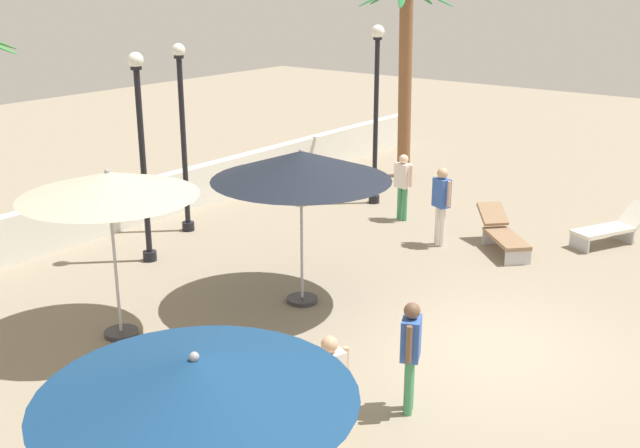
{
  "coord_description": "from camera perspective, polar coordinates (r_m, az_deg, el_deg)",
  "views": [
    {
      "loc": [
        -10.26,
        -4.67,
        5.63
      ],
      "look_at": [
        0.0,
        3.26,
        1.4
      ],
      "focal_mm": 43.1,
      "sensor_mm": 36.0,
      "label": 1
    }
  ],
  "objects": [
    {
      "name": "lamp_post_1",
      "position": [
        17.4,
        -10.13,
        6.58
      ],
      "size": [
        0.29,
        0.29,
        4.23
      ],
      "color": "black",
      "rests_on": "ground_plane"
    },
    {
      "name": "ground_plane",
      "position": [
        12.6,
        11.94,
        -8.89
      ],
      "size": [
        56.0,
        56.0,
        0.0
      ],
      "primitive_type": "plane",
      "color": "gray"
    },
    {
      "name": "palm_tree_1",
      "position": [
        22.02,
        6.33,
        12.15
      ],
      "size": [
        2.68,
        2.76,
        5.62
      ],
      "color": "brown",
      "rests_on": "ground_plane"
    },
    {
      "name": "lounge_chair_0",
      "position": [
        17.86,
        20.84,
        -0.23
      ],
      "size": [
        1.94,
        1.32,
        0.84
      ],
      "color": "#B7B7BC",
      "rests_on": "ground_plane"
    },
    {
      "name": "guest_3",
      "position": [
        10.28,
        6.75,
        -9.07
      ],
      "size": [
        0.52,
        0.37,
        1.59
      ],
      "color": "#3F8C59",
      "rests_on": "ground_plane"
    },
    {
      "name": "lamp_post_0",
      "position": [
        19.34,
        4.19,
        8.9
      ],
      "size": [
        0.33,
        0.33,
        4.48
      ],
      "color": "black",
      "rests_on": "ground_plane"
    },
    {
      "name": "guest_1",
      "position": [
        18.31,
        6.18,
        3.21
      ],
      "size": [
        0.3,
        0.55,
        1.61
      ],
      "color": "#3F8C59",
      "rests_on": "ground_plane"
    },
    {
      "name": "patio_umbrella_1",
      "position": [
        13.12,
        -1.41,
        4.31
      ],
      "size": [
        3.12,
        3.12,
        2.82
      ],
      "color": "#333338",
      "rests_on": "ground_plane"
    },
    {
      "name": "guest_2",
      "position": [
        9.5,
        0.7,
        -11.66
      ],
      "size": [
        0.53,
        0.35,
        1.53
      ],
      "color": "gold",
      "rests_on": "ground_plane"
    },
    {
      "name": "boundary_wall",
      "position": [
        18.08,
        -15.35,
        0.94
      ],
      "size": [
        25.2,
        0.3,
        1.01
      ],
      "primitive_type": "cube",
      "color": "silver",
      "rests_on": "ground_plane"
    },
    {
      "name": "patio_umbrella_0",
      "position": [
        12.24,
        -15.45,
        2.77
      ],
      "size": [
        2.79,
        2.79,
        2.8
      ],
      "color": "#333338",
      "rests_on": "ground_plane"
    },
    {
      "name": "guest_0",
      "position": [
        16.64,
        9.0,
        1.88
      ],
      "size": [
        0.36,
        0.52,
        1.73
      ],
      "color": "silver",
      "rests_on": "ground_plane"
    },
    {
      "name": "lounge_chair_1",
      "position": [
        16.76,
        13.39,
        -0.63
      ],
      "size": [
        1.69,
        1.73,
        0.83
      ],
      "color": "#B7B7BC",
      "rests_on": "ground_plane"
    },
    {
      "name": "lamp_post_2",
      "position": [
        15.6,
        -13.07,
        5.36
      ],
      "size": [
        0.31,
        0.31,
        4.23
      ],
      "color": "black",
      "rests_on": "ground_plane"
    },
    {
      "name": "patio_umbrella_2",
      "position": [
        6.11,
        -9.23,
        -11.36
      ],
      "size": [
        2.55,
        2.55,
        2.89
      ],
      "color": "#333338",
      "rests_on": "ground_plane"
    }
  ]
}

